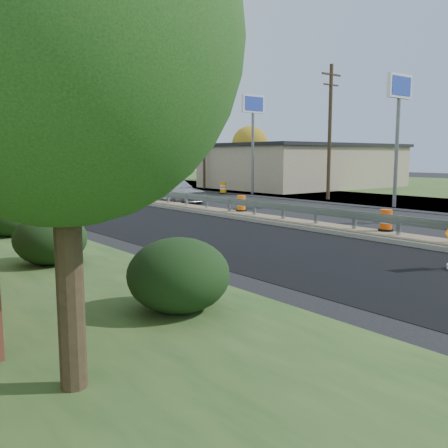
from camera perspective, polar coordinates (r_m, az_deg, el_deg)
ground at (r=21.95m, az=10.47°, el=-0.52°), size 140.00×140.00×0.00m
grass_verge_far at (r=52.44m, az=24.05°, el=3.75°), size 40.00×120.00×0.03m
milled_overlay at (r=27.26m, az=-12.00°, el=1.06°), size 7.20×120.00×0.01m
median at (r=27.82m, az=-2.00°, el=1.58°), size 1.60×55.00×0.23m
guardrail at (r=28.57m, az=-3.20°, el=2.98°), size 0.10×46.15×0.72m
retail_building_near at (r=50.72m, az=9.20°, el=6.63°), size 18.50×12.50×4.27m
pylon_sign_south at (r=32.12m, az=19.37°, el=13.36°), size 2.20×0.30×7.90m
pylon_sign_mid at (r=40.62m, az=3.33°, el=12.54°), size 2.20×0.30×7.90m
pylon_sign_north at (r=51.91m, az=-7.20°, el=11.47°), size 2.20×0.30×7.90m
utility_pole_smid at (r=36.36m, az=11.99°, el=10.50°), size 1.90×0.26×9.40m
utility_pole_nmid at (r=47.39m, az=-2.30°, el=10.00°), size 1.90×0.26×9.40m
utility_pole_north at (r=60.16m, az=-10.85°, el=9.41°), size 1.90×0.26×9.40m
hedge_south at (r=10.16m, az=-5.22°, el=-5.78°), size 2.09×2.09×1.52m
hedge_mid at (r=15.28m, az=-19.24°, el=-1.58°), size 2.09×2.09×1.52m
hedge_north at (r=21.12m, az=-23.33°, el=0.71°), size 2.09×2.09×1.52m
tree_near_green at (r=6.86m, az=-18.29°, el=19.16°), size 4.62×4.62×6.86m
tree_far_yellow at (r=64.25m, az=2.98°, el=9.08°), size 4.62×4.62×6.86m
barrel_median_near at (r=20.36m, az=18.03°, el=0.36°), size 0.57×0.57×0.84m
barrel_median_mid at (r=26.28m, az=1.98°, el=2.34°), size 0.56×0.56×0.82m
barrel_median_far at (r=36.80m, az=-12.80°, el=3.82°), size 0.65×0.65×0.95m
barrel_shoulder_mid at (r=41.41m, az=-0.10°, el=4.13°), size 0.66×0.66×0.96m
barrel_shoulder_far at (r=53.27m, az=-11.41°, el=4.77°), size 0.61×0.61×0.90m
car_silver at (r=33.72m, az=-5.63°, el=3.89°), size 2.30×5.04×1.68m
car_dark_mid at (r=44.59m, az=-7.32°, el=4.60°), size 1.82×4.17×1.33m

